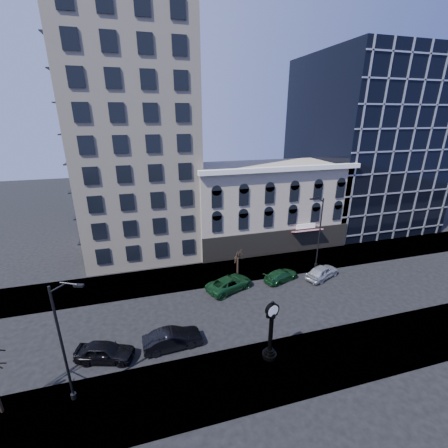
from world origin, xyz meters
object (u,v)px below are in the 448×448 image
object	(u,v)px
street_clock	(271,332)
street_lamp_near	(65,312)
car_near_b	(173,339)
car_near_a	(105,352)

from	to	relation	value
street_clock	street_lamp_near	bearing A→B (deg)	165.60
street_clock	car_near_b	world-z (taller)	street_clock
street_clock	car_near_b	bearing A→B (deg)	140.85
street_lamp_near	car_near_b	bearing A→B (deg)	48.24
street_lamp_near	car_near_a	size ratio (longest dim) A/B	2.05
car_near_a	car_near_b	world-z (taller)	car_near_b
street_lamp_near	car_near_b	xyz separation A→B (m)	(6.58, 3.48, -6.48)
street_clock	street_lamp_near	size ratio (longest dim) A/B	0.56
street_clock	car_near_b	xyz separation A→B (m)	(-7.45, 3.36, -1.70)
street_clock	street_lamp_near	distance (m)	14.83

